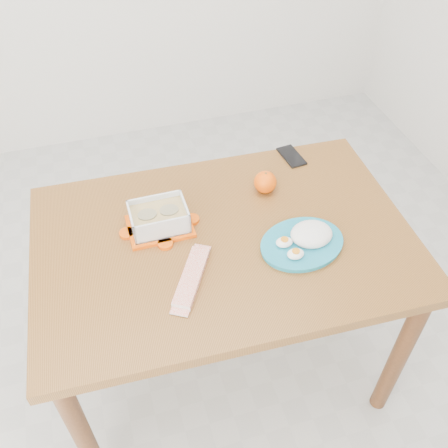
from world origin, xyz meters
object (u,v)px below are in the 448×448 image
object	(u,v)px
smartphone	(291,156)
orange_fruit	(265,182)
food_container	(159,218)
rice_plate	(305,239)
dining_table	(224,258)

from	to	relation	value
smartphone	orange_fruit	bearing A→B (deg)	-143.28
food_container	rice_plate	world-z (taller)	food_container
dining_table	orange_fruit	size ratio (longest dim) A/B	15.66
orange_fruit	smartphone	world-z (taller)	orange_fruit
dining_table	orange_fruit	bearing A→B (deg)	43.03
dining_table	orange_fruit	xyz separation A→B (m)	(0.20, 0.17, 0.14)
orange_fruit	rice_plate	size ratio (longest dim) A/B	0.25
rice_plate	smartphone	xyz separation A→B (m)	(0.13, 0.43, -0.02)
orange_fruit	rice_plate	bearing A→B (deg)	-83.52
dining_table	food_container	bearing A→B (deg)	153.58
food_container	orange_fruit	size ratio (longest dim) A/B	2.63
food_container	orange_fruit	xyz separation A→B (m)	(0.39, 0.07, -0.00)
orange_fruit	rice_plate	xyz separation A→B (m)	(0.03, -0.28, -0.02)
dining_table	orange_fruit	distance (m)	0.30
rice_plate	dining_table	bearing A→B (deg)	146.49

